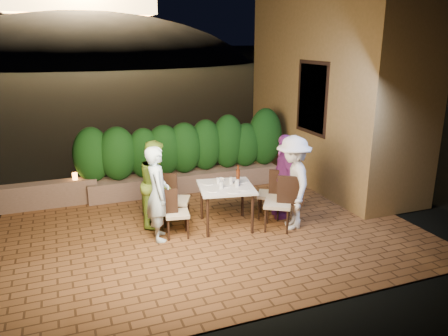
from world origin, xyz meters
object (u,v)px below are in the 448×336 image
diner_white (293,183)px  diner_purple (284,176)px  chair_right_back (270,193)px  diner_blue (158,194)px  diner_green (156,183)px  parapet_lamp (75,176)px  chair_left_back (176,199)px  bowl (220,180)px  dining_table (226,206)px  chair_left_front (177,213)px  beer_bottle (238,175)px  chair_right_front (278,203)px

diner_white → diner_purple: (0.09, 0.49, -0.04)m
chair_right_back → diner_purple: size_ratio=0.59×
diner_blue → diner_green: diner_blue is taller
diner_white → parapet_lamp: (-3.49, 2.58, -0.25)m
chair_left_back → chair_right_back: bearing=14.8°
bowl → diner_blue: bearing=-163.0°
diner_white → diner_purple: size_ratio=1.05×
dining_table → chair_left_front: 0.92m
chair_left_back → parapet_lamp: (-1.62, 1.74, 0.09)m
chair_right_back → diner_white: diner_white is taller
diner_purple → bowl: bearing=-89.9°
chair_left_back → diner_purple: 2.01m
chair_right_back → diner_blue: (-2.13, -0.18, 0.33)m
bowl → parapet_lamp: bearing=142.9°
bowl → chair_left_back: chair_left_back is taller
beer_bottle → chair_right_front: (0.56, -0.45, -0.43)m
chair_left_front → parapet_lamp: size_ratio=6.01×
parapet_lamp → chair_right_back: bearing=-31.4°
diner_blue → diner_white: 2.32m
beer_bottle → dining_table: bearing=-175.7°
chair_left_back → dining_table: bearing=-2.0°
chair_left_back → diner_purple: bearing=14.3°
chair_left_back → diner_purple: size_ratio=0.61×
diner_blue → diner_white: bearing=-93.2°
dining_table → chair_left_front: bearing=-174.3°
chair_right_front → diner_white: size_ratio=0.60×
chair_left_back → diner_green: diner_green is taller
dining_table → diner_white: diner_white is taller
beer_bottle → chair_left_front: bearing=-174.6°
bowl → chair_right_back: (0.90, -0.20, -0.31)m
chair_left_front → diner_white: size_ratio=0.51×
chair_left_back → chair_right_back: chair_left_back is taller
chair_left_front → diner_green: bearing=117.3°
beer_bottle → chair_right_back: bearing=7.6°
dining_table → diner_blue: diner_blue is taller
diner_blue → diner_white: diner_white is taller
diner_green → diner_white: bearing=-87.7°
chair_left_front → chair_right_front: 1.74m
dining_table → beer_bottle: bearing=4.3°
chair_right_front → diner_blue: bearing=21.8°
beer_bottle → diner_white: diner_white is taller
beer_bottle → chair_right_front: bearing=-38.8°
parapet_lamp → chair_left_back: bearing=-47.0°
dining_table → diner_purple: (1.16, 0.05, 0.41)m
dining_table → diner_purple: 1.23m
bowl → diner_purple: size_ratio=0.11×
diner_blue → parapet_lamp: bearing=34.5°
chair_right_back → diner_white: 0.68m
dining_table → diner_purple: diner_purple is taller
bowl → chair_left_front: size_ratio=0.20×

